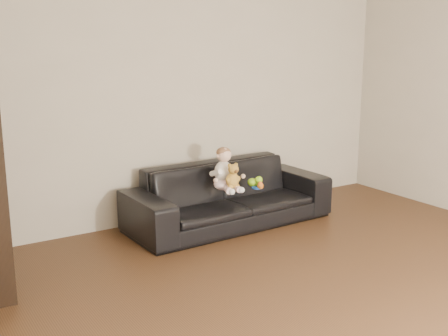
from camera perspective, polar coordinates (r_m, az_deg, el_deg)
floor at (r=4.15m, az=16.00°, el=-14.30°), size 5.50×5.50×0.00m
wall_back at (r=5.90m, az=-3.50°, el=7.46°), size 5.00×0.00×5.00m
sofa at (r=5.74m, az=0.50°, el=-2.75°), size 2.14×0.90×0.62m
baby at (r=5.51m, az=0.07°, el=-0.34°), size 0.31×0.38×0.43m
teddy_bear at (r=5.42m, az=0.90°, el=-0.84°), size 0.16×0.16×0.25m
toy_green at (r=5.68m, az=2.95°, el=-1.47°), size 0.13×0.14×0.09m
toy_rattle at (r=5.59m, az=3.71°, el=-1.83°), size 0.07×0.07×0.07m
toy_blue_disc at (r=5.63m, az=3.38°, el=-1.99°), size 0.14×0.14×0.02m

